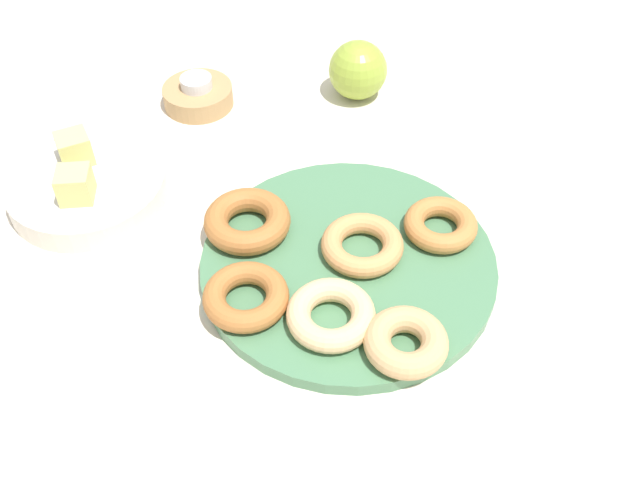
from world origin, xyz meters
TOP-DOWN VIEW (x-y plane):
  - ground_plane at (0.00, 0.00)m, footprint 2.40×2.40m
  - donut_plate at (0.00, 0.00)m, footprint 0.31×0.31m
  - donut_0 at (-0.06, 0.10)m, footprint 0.12×0.12m
  - donut_1 at (-0.12, -0.05)m, footprint 0.11×0.11m
  - donut_2 at (0.01, -0.01)m, footprint 0.12×0.12m
  - donut_3 at (-0.08, 0.02)m, footprint 0.11×0.11m
  - donut_4 at (0.04, -0.10)m, footprint 0.08×0.08m
  - donut_5 at (0.05, 0.11)m, footprint 0.11×0.11m
  - candle_holder at (0.30, 0.18)m, footprint 0.09×0.09m
  - tealight at (0.30, 0.18)m, footprint 0.04×0.04m
  - fruit_bowl at (0.12, 0.30)m, footprint 0.18×0.18m
  - melon_chunk_left at (0.09, 0.30)m, footprint 0.04×0.04m
  - melon_chunk_right at (0.15, 0.31)m, footprint 0.05×0.05m
  - apple at (0.32, -0.03)m, footprint 0.08×0.08m

SIDE VIEW (x-z plane):
  - ground_plane at x=0.00m, z-range 0.00..0.00m
  - donut_plate at x=0.00m, z-range 0.00..0.02m
  - candle_holder at x=0.30m, z-range 0.00..0.03m
  - fruit_bowl at x=0.12m, z-range 0.00..0.03m
  - donut_2 at x=0.01m, z-range 0.02..0.04m
  - donut_4 at x=0.04m, z-range 0.02..0.04m
  - donut_0 at x=-0.06m, z-range 0.02..0.04m
  - donut_3 at x=-0.08m, z-range 0.02..0.04m
  - donut_1 at x=-0.12m, z-range 0.02..0.04m
  - donut_5 at x=0.05m, z-range 0.02..0.04m
  - tealight at x=0.30m, z-range 0.03..0.04m
  - apple at x=0.32m, z-range 0.00..0.08m
  - melon_chunk_left at x=0.09m, z-range 0.03..0.07m
  - melon_chunk_right at x=0.15m, z-range 0.03..0.07m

